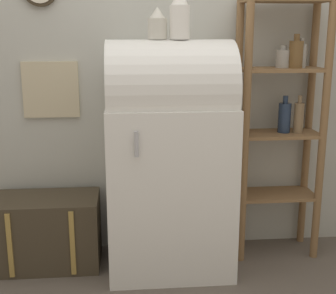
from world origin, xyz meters
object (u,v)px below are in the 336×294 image
Objects in this scene: refrigerator at (169,155)px; suitcase_trunk at (47,231)px; vase_center at (180,15)px; vase_left at (157,24)px.

refrigerator reaches higher than suitcase_trunk.
vase_center is (0.06, -0.01, 0.85)m from refrigerator.
refrigerator is 2.12× the size of suitcase_trunk.
refrigerator is 0.96m from suitcase_trunk.
vase_center reaches higher than refrigerator.
refrigerator is 4.87× the size of vase_center.
refrigerator is at bearing -5.19° from suitcase_trunk.
refrigerator is 0.80m from vase_left.
vase_left is at bearing 171.36° from refrigerator.
suitcase_trunk is at bearing 174.57° from vase_center.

